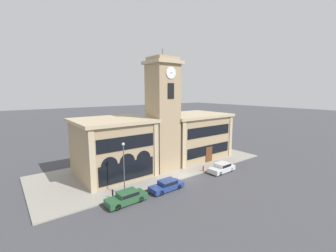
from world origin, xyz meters
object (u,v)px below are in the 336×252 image
parked_car_mid (167,185)px  bollard (113,194)px  street_lamp (124,161)px  parked_car_near (127,197)px  fire_hydrant (203,168)px  parked_car_far (222,167)px

parked_car_mid → bollard: bearing=-17.0°
bollard → street_lamp: bearing=4.5°
parked_car_near → parked_car_mid: bearing=178.0°
street_lamp → fire_hydrant: street_lamp is taller
parked_car_far → fire_hydrant: parked_car_far is taller
parked_car_mid → fire_hydrant: parked_car_mid is taller
parked_car_mid → fire_hydrant: bearing=-170.4°
parked_car_mid → street_lamp: size_ratio=0.72×
parked_car_mid → parked_car_far: 10.49m
parked_car_far → parked_car_mid: bearing=-2.0°
parked_car_near → bollard: 1.94m
parked_car_near → street_lamp: street_lamp is taller
street_lamp → fire_hydrant: (13.05, -0.17, -3.64)m
parked_car_far → fire_hydrant: (-2.32, 1.68, -0.16)m
bollard → fire_hydrant: (14.60, -0.04, -0.10)m
parked_car_far → street_lamp: (-15.37, 1.84, 3.49)m
parked_car_near → street_lamp: size_ratio=0.73×
parked_car_mid → bollard: 6.65m
parked_car_far → street_lamp: street_lamp is taller
fire_hydrant → bollard: bearing=179.8°
parked_car_mid → parked_car_near: bearing=-2.0°
parked_car_far → bollard: (-16.92, 1.72, -0.06)m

